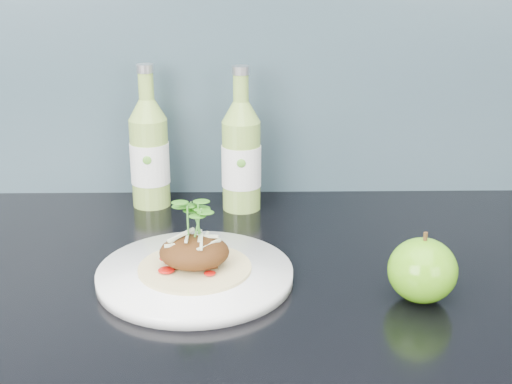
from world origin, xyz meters
The scene contains 5 objects.
dinner_plate centered at (-0.05, 1.64, 0.91)m, with size 0.28×0.28×0.02m.
pork_taco centered at (-0.05, 1.64, 0.94)m, with size 0.15×0.15×0.10m.
green_apple centered at (0.23, 1.58, 0.94)m, with size 0.10×0.10×0.09m.
cider_bottle_left centered at (-0.14, 1.92, 0.99)m, with size 0.08×0.08×0.23m.
cider_bottle_right centered at (0.01, 1.90, 0.99)m, with size 0.08×0.08×0.23m.
Camera 1 is at (0.01, 0.81, 1.32)m, focal length 50.00 mm.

